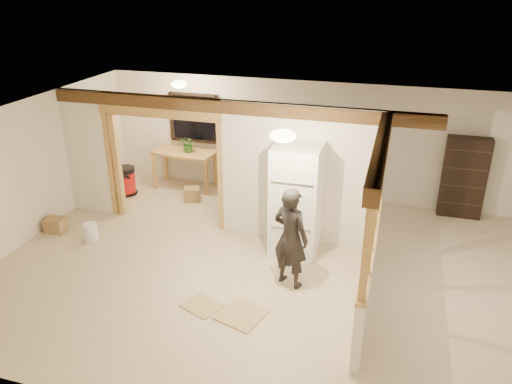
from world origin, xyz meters
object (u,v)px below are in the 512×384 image
(shop_vac, at_px, (125,181))
(woman, at_px, (291,238))
(work_table, at_px, (185,169))
(bookshelf, at_px, (464,178))
(refrigerator, at_px, (296,200))

(shop_vac, bearing_deg, woman, -29.41)
(shop_vac, bearing_deg, work_table, 34.08)
(shop_vac, bearing_deg, bookshelf, 7.59)
(work_table, xyz_separation_m, shop_vac, (-1.11, -0.75, -0.11))
(woman, distance_m, work_table, 4.46)
(refrigerator, relative_size, work_table, 1.43)
(refrigerator, xyz_separation_m, work_table, (-3.01, 2.11, -0.54))
(refrigerator, relative_size, woman, 1.19)
(refrigerator, distance_m, work_table, 3.71)
(woman, relative_size, work_table, 1.20)
(refrigerator, distance_m, woman, 1.06)
(woman, bearing_deg, refrigerator, -60.98)
(work_table, height_order, shop_vac, work_table)
(work_table, height_order, bookshelf, bookshelf)
(work_table, xyz_separation_m, bookshelf, (5.88, 0.18, 0.39))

